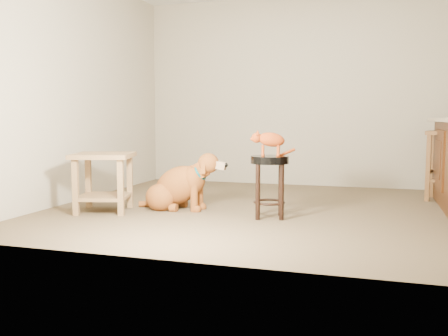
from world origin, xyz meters
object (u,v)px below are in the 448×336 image
(wood_stool, at_px, (447,164))
(padded_stool, at_px, (270,174))
(side_table, at_px, (104,173))
(golden_retriever, at_px, (179,187))
(tabby_kitten, at_px, (269,140))

(wood_stool, bearing_deg, padded_stool, -137.26)
(side_table, bearing_deg, golden_retriever, 26.49)
(side_table, bearing_deg, tabby_kitten, 6.43)
(side_table, distance_m, tabby_kitten, 1.69)
(side_table, height_order, tabby_kitten, tabby_kitten)
(wood_stool, height_order, side_table, wood_stool)
(side_table, bearing_deg, wood_stool, 27.72)
(wood_stool, bearing_deg, golden_retriever, -151.97)
(padded_stool, xyz_separation_m, tabby_kitten, (-0.01, -0.00, 0.32))
(wood_stool, xyz_separation_m, side_table, (-3.36, -1.77, -0.03))
(padded_stool, height_order, side_table, side_table)
(tabby_kitten, bearing_deg, side_table, 172.99)
(padded_stool, height_order, tabby_kitten, tabby_kitten)
(side_table, bearing_deg, padded_stool, 6.43)
(wood_stool, height_order, golden_retriever, wood_stool)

